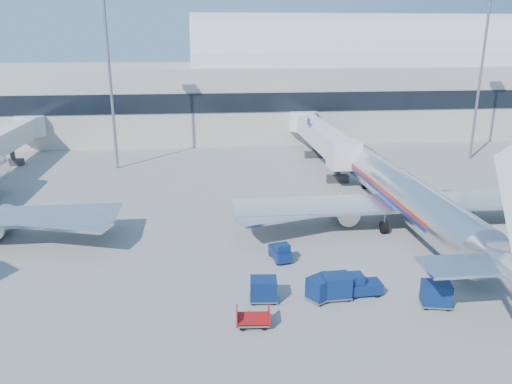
{
  "coord_description": "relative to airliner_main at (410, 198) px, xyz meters",
  "views": [
    {
      "loc": [
        -8.57,
        -36.72,
        16.9
      ],
      "look_at": [
        -3.88,
        6.0,
        3.5
      ],
      "focal_mm": 35.0,
      "sensor_mm": 36.0,
      "label": 1
    }
  ],
  "objects": [
    {
      "name": "ground",
      "position": [
        -10.0,
        -4.51,
        -2.93
      ],
      "size": [
        260.0,
        260.0,
        0.0
      ],
      "primitive_type": "plane",
      "color": "gray",
      "rests_on": "ground"
    },
    {
      "name": "terminal",
      "position": [
        -23.6,
        51.46,
        4.6
      ],
      "size": [
        170.0,
        28.15,
        21.0
      ],
      "color": "#B2AA9E",
      "rests_on": "ground"
    },
    {
      "name": "airliner_main",
      "position": [
        0.0,
        0.0,
        0.0
      ],
      "size": [
        32.0,
        37.26,
        12.07
      ],
      "color": "silver",
      "rests_on": "ground"
    },
    {
      "name": "jetbridge_near",
      "position": [
        -2.4,
        26.3,
        1.0
      ],
      "size": [
        4.4,
        27.5,
        6.25
      ],
      "color": "silver",
      "rests_on": "ground"
    },
    {
      "name": "jetbridge_mid",
      "position": [
        -44.4,
        26.3,
        1.0
      ],
      "size": [
        4.4,
        27.5,
        6.25
      ],
      "color": "silver",
      "rests_on": "ground"
    },
    {
      "name": "mast_west",
      "position": [
        -30.0,
        25.49,
        11.87
      ],
      "size": [
        2.0,
        1.2,
        22.6
      ],
      "color": "slate",
      "rests_on": "ground"
    },
    {
      "name": "mast_east",
      "position": [
        20.0,
        25.49,
        11.87
      ],
      "size": [
        2.0,
        1.2,
        22.6
      ],
      "color": "slate",
      "rests_on": "ground"
    },
    {
      "name": "barrier_near",
      "position": [
        8.0,
        -2.51,
        -2.48
      ],
      "size": [
        3.0,
        0.55,
        0.9
      ],
      "primitive_type": "cube",
      "color": "#9E9E96",
      "rests_on": "ground"
    },
    {
      "name": "tug_lead",
      "position": [
        -8.09,
        -11.66,
        -2.2
      ],
      "size": [
        2.5,
        1.34,
        1.59
      ],
      "rotation": [
        0.0,
        0.0,
        0.05
      ],
      "color": "#0A1F4D",
      "rests_on": "ground"
    },
    {
      "name": "tug_right",
      "position": [
        2.8,
        -7.52,
        -2.3
      ],
      "size": [
        2.21,
        1.3,
        1.37
      ],
      "rotation": [
        0.0,
        0.0,
        -0.12
      ],
      "color": "#0A1F4D",
      "rests_on": "ground"
    },
    {
      "name": "tug_left",
      "position": [
        -12.73,
        -5.61,
        -2.22
      ],
      "size": [
        1.62,
        2.56,
        1.55
      ],
      "rotation": [
        0.0,
        0.0,
        1.76
      ],
      "color": "#0A1F4D",
      "rests_on": "ground"
    },
    {
      "name": "cart_train_a",
      "position": [
        -9.95,
        -11.94,
        -2.01
      ],
      "size": [
        2.01,
        1.58,
        1.71
      ],
      "rotation": [
        0.0,
        0.0,
        0.05
      ],
      "color": "#0A1F4D",
      "rests_on": "ground"
    },
    {
      "name": "cart_train_b",
      "position": [
        -10.95,
        -12.02,
        -2.05
      ],
      "size": [
        2.32,
        2.18,
        1.64
      ],
      "rotation": [
        0.0,
        0.0,
        0.56
      ],
      "color": "#0A1F4D",
      "rests_on": "ground"
    },
    {
      "name": "cart_train_c",
      "position": [
        -14.83,
        -11.77,
        -2.05
      ],
      "size": [
        1.97,
        1.58,
        1.63
      ],
      "rotation": [
        0.0,
        0.0,
        -0.09
      ],
      "color": "#0A1F4D",
      "rests_on": "ground"
    },
    {
      "name": "cart_solo_near",
      "position": [
        -3.72,
        -13.65,
        -2.04
      ],
      "size": [
        2.15,
        1.81,
        1.67
      ],
      "rotation": [
        0.0,
        0.0,
        -0.21
      ],
      "color": "#0A1F4D",
      "rests_on": "ground"
    },
    {
      "name": "cart_open_red",
      "position": [
        -15.81,
        -14.65,
        -2.53
      ],
      "size": [
        2.15,
        1.59,
        0.55
      ],
      "rotation": [
        0.0,
        0.0,
        -0.07
      ],
      "color": "slate",
      "rests_on": "ground"
    }
  ]
}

